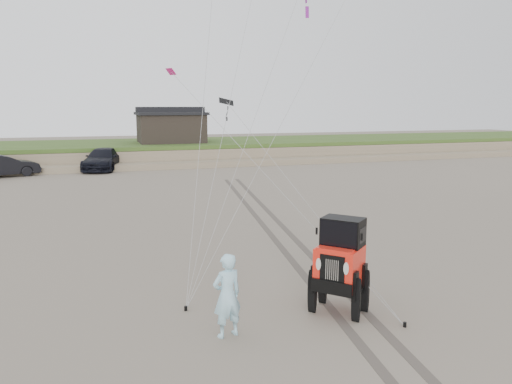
% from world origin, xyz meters
% --- Properties ---
extents(ground, '(160.00, 160.00, 0.00)m').
position_xyz_m(ground, '(0.00, 0.00, 0.00)').
color(ground, '#6B6054').
rests_on(ground, ground).
extents(dune_ridge, '(160.00, 14.25, 1.73)m').
position_xyz_m(dune_ridge, '(0.00, 37.50, 0.82)').
color(dune_ridge, '#7A6B54').
rests_on(dune_ridge, ground).
extents(cabin, '(6.40, 5.40, 3.35)m').
position_xyz_m(cabin, '(2.00, 37.00, 3.24)').
color(cabin, black).
rests_on(cabin, dune_ridge).
extents(truck_b, '(5.18, 3.29, 1.61)m').
position_xyz_m(truck_b, '(-11.48, 29.31, 0.81)').
color(truck_b, black).
rests_on(truck_b, ground).
extents(truck_c, '(3.89, 6.43, 1.74)m').
position_xyz_m(truck_c, '(-4.43, 31.36, 0.87)').
color(truck_c, black).
rests_on(truck_c, ground).
extents(jeep, '(5.32, 5.13, 1.93)m').
position_xyz_m(jeep, '(0.54, -0.30, 0.96)').
color(jeep, red).
rests_on(jeep, ground).
extents(man, '(0.80, 0.63, 1.93)m').
position_xyz_m(man, '(-2.46, -0.72, 0.97)').
color(man, '#8ABCD5').
rests_on(man, ground).
extents(stake_main, '(0.08, 0.08, 0.12)m').
position_xyz_m(stake_main, '(-3.10, 0.98, 0.06)').
color(stake_main, black).
rests_on(stake_main, ground).
extents(stake_aux, '(0.08, 0.08, 0.12)m').
position_xyz_m(stake_aux, '(1.63, -1.56, 0.06)').
color(stake_aux, black).
rests_on(stake_aux, ground).
extents(tire_tracks, '(5.22, 29.74, 0.01)m').
position_xyz_m(tire_tracks, '(2.00, 8.00, 0.00)').
color(tire_tracks, '#4C443D').
rests_on(tire_tracks, ground).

